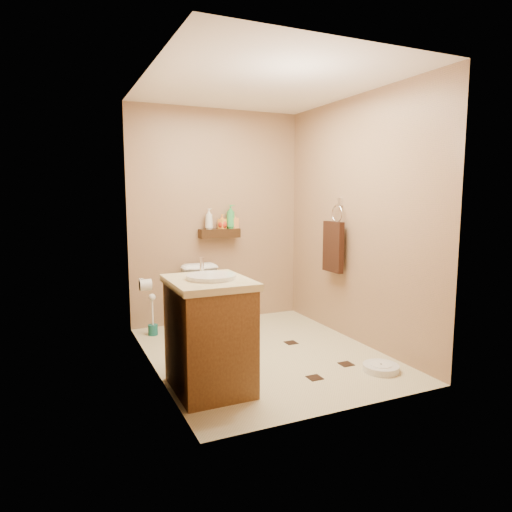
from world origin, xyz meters
name	(u,v)px	position (x,y,z in m)	size (l,w,h in m)	color
ground	(263,353)	(0.00, 0.00, 0.00)	(2.50, 2.50, 0.00)	beige
wall_back	(217,217)	(0.00, 1.25, 1.20)	(2.00, 0.04, 2.40)	#9D7559
wall_front	(347,235)	(0.00, -1.25, 1.20)	(2.00, 0.04, 2.40)	#9D7559
wall_left	(151,227)	(-1.00, 0.00, 1.20)	(0.04, 2.50, 2.40)	#9D7559
wall_right	(356,221)	(1.00, 0.00, 1.20)	(0.04, 2.50, 2.40)	#9D7559
ceiling	(264,83)	(0.00, 0.00, 2.40)	(2.00, 2.50, 0.02)	white
wall_shelf	(219,233)	(0.00, 1.17, 1.02)	(0.46, 0.14, 0.10)	#3A210F
floor_accents	(270,353)	(0.04, -0.05, 0.00)	(1.18, 1.36, 0.01)	black
toilet	(208,300)	(-0.26, 0.83, 0.35)	(0.39, 0.68, 0.70)	white
vanity	(209,333)	(-0.70, -0.54, 0.43)	(0.57, 0.69, 0.98)	brown
bathroom_scale	(381,368)	(0.70, -0.80, 0.03)	(0.38, 0.38, 0.06)	silver
toilet_brush	(153,321)	(-0.82, 0.96, 0.15)	(0.10, 0.10, 0.44)	#175E58
towel_ring	(333,244)	(0.91, 0.25, 0.95)	(0.12, 0.30, 0.76)	silver
toilet_paper	(145,285)	(-0.94, 0.65, 0.60)	(0.12, 0.11, 0.12)	silver
bottle_a	(209,219)	(-0.12, 1.17, 1.19)	(0.09, 0.09, 0.23)	silver
bottle_b	(222,221)	(0.03, 1.17, 1.15)	(0.07, 0.08, 0.17)	#FFA235
bottle_c	(223,223)	(0.04, 1.17, 1.14)	(0.11, 0.11, 0.14)	red
bottle_d	(231,217)	(0.14, 1.17, 1.20)	(0.10, 0.10, 0.27)	green
bottle_e	(234,221)	(0.18, 1.17, 1.16)	(0.08, 0.08, 0.18)	#FA9E53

